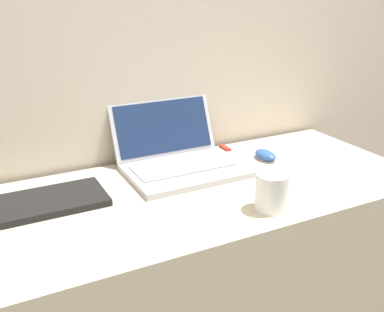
{
  "coord_description": "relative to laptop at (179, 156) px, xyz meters",
  "views": [
    {
      "loc": [
        -0.6,
        -0.79,
        1.32
      ],
      "look_at": [
        0.0,
        0.38,
        0.82
      ],
      "focal_mm": 42.0,
      "sensor_mm": 36.0,
      "label": 1
    }
  ],
  "objects": [
    {
      "name": "wall_back",
      "position": [
        -0.0,
        0.17,
        0.47
      ],
      "size": [
        7.0,
        0.04,
        2.5
      ],
      "color": "beige",
      "rests_on": "ground_plane"
    },
    {
      "name": "desk",
      "position": [
        -0.0,
        -0.17,
        -0.41
      ],
      "size": [
        1.39,
        0.61,
        0.74
      ],
      "color": "beige",
      "rests_on": "ground_plane"
    },
    {
      "name": "laptop",
      "position": [
        0.0,
        0.0,
        0.0
      ],
      "size": [
        0.37,
        0.35,
        0.21
      ],
      "color": "#ADADB2",
      "rests_on": "desk"
    },
    {
      "name": "drink_cup",
      "position": [
        0.1,
        -0.38,
        0.01
      ],
      "size": [
        0.09,
        0.09,
        0.11
      ],
      "color": "white",
      "rests_on": "desk"
    },
    {
      "name": "computer_mouse",
      "position": [
        0.31,
        -0.07,
        -0.03
      ],
      "size": [
        0.06,
        0.1,
        0.03
      ],
      "color": "#B2B2B7",
      "rests_on": "desk"
    },
    {
      "name": "external_keyboard",
      "position": [
        -0.48,
        -0.08,
        -0.03
      ],
      "size": [
        0.4,
        0.18,
        0.02
      ],
      "color": "black",
      "rests_on": "desk"
    },
    {
      "name": "usb_stick",
      "position": [
        0.24,
        0.09,
        -0.04
      ],
      "size": [
        0.02,
        0.06,
        0.01
      ],
      "color": "#B2261E",
      "rests_on": "desk"
    }
  ]
}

